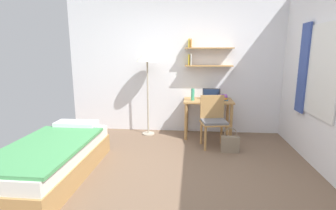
# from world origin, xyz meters

# --- Properties ---
(ground_plane) EXTENTS (5.28, 5.28, 0.00)m
(ground_plane) POSITION_xyz_m (0.00, 0.00, 0.00)
(ground_plane) COLOR brown
(wall_back) EXTENTS (4.40, 0.27, 2.60)m
(wall_back) POSITION_xyz_m (0.01, 2.02, 1.30)
(wall_back) COLOR white
(wall_back) RESTS_ON ground_plane
(bed) EXTENTS (0.91, 1.93, 0.54)m
(bed) POSITION_xyz_m (-1.52, -0.15, 0.24)
(bed) COLOR #B2844C
(bed) RESTS_ON ground_plane
(desk) EXTENTS (0.91, 0.57, 0.71)m
(desk) POSITION_xyz_m (0.58, 1.70, 0.57)
(desk) COLOR #B2844C
(desk) RESTS_ON ground_plane
(desk_chair) EXTENTS (0.50, 0.46, 0.87)m
(desk_chair) POSITION_xyz_m (0.64, 1.19, 0.48)
(desk_chair) COLOR #B2844C
(desk_chair) RESTS_ON ground_plane
(standing_lamp) EXTENTS (0.41, 0.41, 1.64)m
(standing_lamp) POSITION_xyz_m (-0.58, 1.71, 1.45)
(standing_lamp) COLOR #B2A893
(standing_lamp) RESTS_ON ground_plane
(laptop) EXTENTS (0.34, 0.22, 0.21)m
(laptop) POSITION_xyz_m (0.64, 1.74, 0.77)
(laptop) COLOR black
(laptop) RESTS_ON desk
(water_bottle) EXTENTS (0.06, 0.06, 0.22)m
(water_bottle) POSITION_xyz_m (0.28, 1.62, 0.83)
(water_bottle) COLOR #42A87F
(water_bottle) RESTS_ON desk
(book_stack) EXTENTS (0.19, 0.23, 0.09)m
(book_stack) POSITION_xyz_m (0.85, 1.72, 0.76)
(book_stack) COLOR #3384C6
(book_stack) RESTS_ON desk
(handbag) EXTENTS (0.29, 0.11, 0.41)m
(handbag) POSITION_xyz_m (0.90, 0.92, 0.14)
(handbag) COLOR gray
(handbag) RESTS_ON ground_plane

